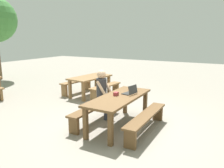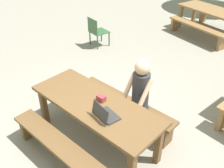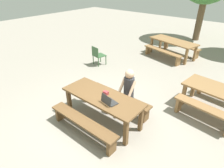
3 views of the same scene
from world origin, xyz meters
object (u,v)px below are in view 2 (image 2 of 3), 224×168
Objects in this scene: small_pouch at (101,98)px; person_seated at (139,93)px; picnic_table_front at (95,108)px; laptop at (105,114)px; plastic_chair at (97,31)px; picnic_table_mid at (214,14)px.

person_seated is at bearing 62.38° from small_pouch.
person_seated is (0.31, 0.64, 0.10)m from picnic_table_front.
laptop is 3.93m from plastic_chair.
picnic_table_front is at bearing -11.54° from laptop.
plastic_chair is (-2.55, 2.51, -0.21)m from picnic_table_front.
plastic_chair is 0.35× the size of picnic_table_mid.
laptop is 5.62m from picnic_table_mid.
small_pouch is 0.05× the size of picnic_table_mid.
small_pouch is 0.61m from person_seated.
small_pouch is at bearing -69.12° from picnic_table_mid.
picnic_table_front is at bearing -69.51° from picnic_table_mid.
small_pouch is 0.10× the size of person_seated.
person_seated reaches higher than plastic_chair.
picnic_table_front is 5.44m from picnic_table_mid.
plastic_chair is (-2.86, 1.87, -0.31)m from person_seated.
small_pouch is 3.55m from plastic_chair.
picnic_table_mid is at bearing -112.66° from plastic_chair.
picnic_table_front is at bearing -115.67° from person_seated.
person_seated reaches higher than picnic_table_front.
picnic_table_mid is (-0.93, 4.77, -0.10)m from person_seated.
laptop is at bearing -22.41° from picnic_table_front.
person_seated is 4.86m from picnic_table_mid.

